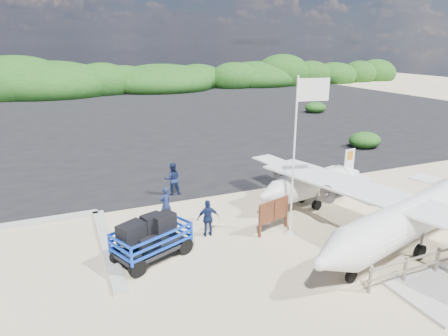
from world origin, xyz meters
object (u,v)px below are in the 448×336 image
Objects in this scene: baggage_cart at (153,258)px; signboard at (273,231)px; aircraft_small at (22,118)px; flagpole at (290,233)px; crew_c at (208,218)px; crew_a at (166,204)px; crew_b at (172,179)px; aircraft_large at (287,123)px.

baggage_cart reaches higher than signboard.
flagpole is at bearing 100.24° from aircraft_small.
crew_a is at bearing -54.46° from crew_c.
baggage_cart is 0.45× the size of aircraft_small.
baggage_cart is 35.44m from aircraft_small.
signboard is 4.99m from crew_a.
crew_c is at bearing 100.48° from crew_b.
baggage_cart is 0.46× the size of flagpole.
crew_b is (-3.39, 6.34, 0.89)m from flagpole.
baggage_cart is at bearing 42.34° from crew_a.
aircraft_small is (-11.68, 34.65, 0.00)m from signboard.
aircraft_small is at bearing -63.06° from crew_b.
crew_c is 25.64m from aircraft_large.
aircraft_large reaches higher than crew_c.
baggage_cart is at bearing 25.58° from crew_c.
baggage_cart is 28.04m from aircraft_large.
crew_a is at bearing 126.89° from signboard.
aircraft_large is at bearing -127.68° from crew_b.
aircraft_small is at bearing 91.74° from signboard.
crew_b is 30.07m from aircraft_small.
crew_a is at bearing 144.09° from flagpole.
aircraft_large reaches higher than aircraft_small.
aircraft_large is (16.02, 20.00, -0.81)m from crew_c.
aircraft_small is (-24.99, 13.91, 0.00)m from aircraft_large.
flagpole is 37.14m from aircraft_small.
crew_a is (1.36, 3.12, 0.82)m from baggage_cart.
crew_b is 5.21m from crew_c.
flagpole is at bearing -25.41° from baggage_cart.
flagpole is at bearing 166.83° from crew_c.
signboard is 0.27× the size of aircraft_small.
flagpole reaches higher than signboard.
aircraft_small is (-6.36, 34.86, 0.00)m from baggage_cart.
flagpole reaches higher than crew_c.
crew_a is 1.01× the size of crew_c.
crew_c is at bearing 35.94° from aircraft_large.
baggage_cart is 6.72m from crew_b.
crew_c is 35.09m from aircraft_small.
crew_b reaches higher than crew_a.
aircraft_large reaches higher than crew_b.
flagpole reaches higher than aircraft_small.
crew_b reaches higher than signboard.
crew_c is (1.25, -2.18, -0.01)m from crew_a.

